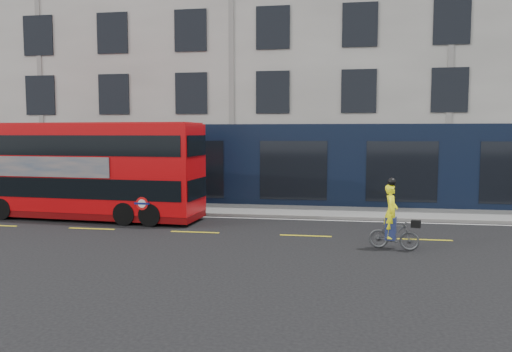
# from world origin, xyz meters

# --- Properties ---
(ground) EXTENTS (120.00, 120.00, 0.00)m
(ground) POSITION_xyz_m (0.00, 0.00, 0.00)
(ground) COLOR black
(ground) RESTS_ON ground
(pavement) EXTENTS (60.00, 3.00, 0.12)m
(pavement) POSITION_xyz_m (0.00, 6.50, 0.06)
(pavement) COLOR gray
(pavement) RESTS_ON ground
(kerb) EXTENTS (60.00, 0.12, 0.13)m
(kerb) POSITION_xyz_m (0.00, 5.00, 0.07)
(kerb) COLOR gray
(kerb) RESTS_ON ground
(building_terrace) EXTENTS (50.00, 10.07, 15.00)m
(building_terrace) POSITION_xyz_m (0.00, 12.94, 7.49)
(building_terrace) COLOR beige
(building_terrace) RESTS_ON ground
(road_edge_line) EXTENTS (58.00, 0.10, 0.01)m
(road_edge_line) POSITION_xyz_m (0.00, 4.70, 0.00)
(road_edge_line) COLOR silver
(road_edge_line) RESTS_ON ground
(lane_dashes) EXTENTS (58.00, 0.12, 0.01)m
(lane_dashes) POSITION_xyz_m (0.00, 1.50, 0.00)
(lane_dashes) COLOR gold
(lane_dashes) RESTS_ON ground
(bus) EXTENTS (10.05, 2.95, 3.99)m
(bus) POSITION_xyz_m (-5.29, 3.56, 2.05)
(bus) COLOR #BA070A
(bus) RESTS_ON ground
(cyclist) EXTENTS (1.58, 0.79, 2.21)m
(cyclist) POSITION_xyz_m (6.78, -0.07, 0.76)
(cyclist) COLOR #434648
(cyclist) RESTS_ON ground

